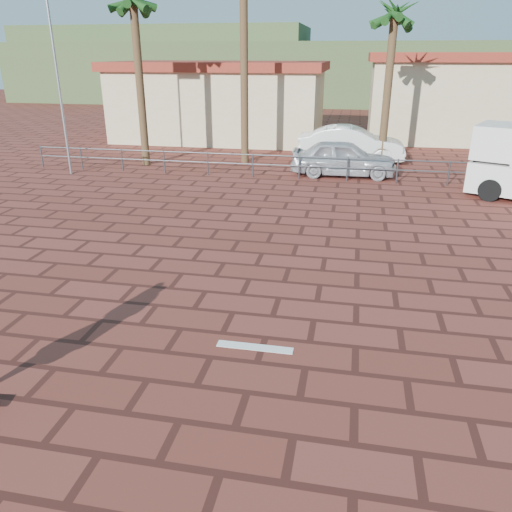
{
  "coord_description": "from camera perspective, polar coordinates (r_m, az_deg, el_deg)",
  "views": [
    {
      "loc": [
        2.21,
        -8.81,
        4.96
      ],
      "look_at": [
        0.25,
        1.19,
        0.8
      ],
      "focal_mm": 35.0,
      "sensor_mm": 36.0,
      "label": 1
    }
  ],
  "objects": [
    {
      "name": "paint_stripe",
      "position": [
        9.21,
        -0.14,
        -10.37
      ],
      "size": [
        1.4,
        0.22,
        0.01
      ],
      "primitive_type": "cube",
      "color": "white",
      "rests_on": "ground"
    },
    {
      "name": "hill_front",
      "position": [
        58.89,
        9.49,
        20.0
      ],
      "size": [
        70.0,
        18.0,
        6.0
      ],
      "primitive_type": "cube",
      "color": "#384C28",
      "rests_on": "ground"
    },
    {
      "name": "flagpole",
      "position": [
        23.21,
        -21.67,
        19.96
      ],
      "size": [
        1.3,
        0.1,
        8.0
      ],
      "color": "gray",
      "rests_on": "ground"
    },
    {
      "name": "palm_far_left",
      "position": [
        24.41,
        -13.84,
        26.02
      ],
      "size": [
        2.4,
        2.4,
        8.25
      ],
      "color": "brown",
      "rests_on": "ground"
    },
    {
      "name": "building_east",
      "position": [
        33.41,
        21.97,
        16.51
      ],
      "size": [
        10.6,
        6.6,
        5.0
      ],
      "color": "beige",
      "rests_on": "ground"
    },
    {
      "name": "guardrail",
      "position": [
        21.36,
        4.99,
        10.55
      ],
      "size": [
        24.06,
        0.06,
        1.0
      ],
      "color": "#47494F",
      "rests_on": "ground"
    },
    {
      "name": "hill_back",
      "position": [
        69.2,
        -10.09,
        21.07
      ],
      "size": [
        35.0,
        14.0,
        8.0
      ],
      "primitive_type": "cube",
      "color": "#384C28",
      "rests_on": "ground"
    },
    {
      "name": "building_west",
      "position": [
        32.0,
        -4.02,
        17.33
      ],
      "size": [
        12.6,
        7.6,
        4.5
      ],
      "color": "beige",
      "rests_on": "ground"
    },
    {
      "name": "car_silver",
      "position": [
        22.22,
        9.99,
        10.97
      ],
      "size": [
        4.51,
        1.88,
        1.53
      ],
      "primitive_type": "imported",
      "rotation": [
        0.0,
        0.0,
        1.59
      ],
      "color": "#AEAFB5",
      "rests_on": "ground"
    },
    {
      "name": "ground",
      "position": [
        10.35,
        -2.67,
        -6.46
      ],
      "size": [
        120.0,
        120.0,
        0.0
      ],
      "primitive_type": "plane",
      "color": "maroon",
      "rests_on": "ground"
    },
    {
      "name": "car_white",
      "position": [
        25.36,
        10.81,
        12.46
      ],
      "size": [
        5.13,
        1.8,
        1.69
      ],
      "primitive_type": "imported",
      "rotation": [
        0.0,
        0.0,
        1.57
      ],
      "color": "white",
      "rests_on": "ground"
    },
    {
      "name": "palm_center",
      "position": [
        24.39,
        15.54,
        24.76
      ],
      "size": [
        2.4,
        2.4,
        7.75
      ],
      "color": "brown",
      "rests_on": "ground"
    }
  ]
}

